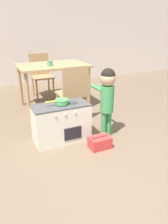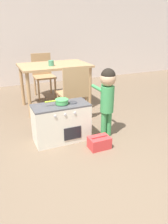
{
  "view_description": "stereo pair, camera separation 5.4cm",
  "coord_description": "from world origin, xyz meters",
  "px_view_note": "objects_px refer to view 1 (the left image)",
  "views": [
    {
      "loc": [
        -0.92,
        -1.37,
        1.42
      ],
      "look_at": [
        0.17,
        0.97,
        0.37
      ],
      "focal_mm": 35.0,
      "sensor_mm": 36.0,
      "label": 1
    },
    {
      "loc": [
        -0.87,
        -1.4,
        1.42
      ],
      "look_at": [
        0.17,
        0.97,
        0.37
      ],
      "focal_mm": 35.0,
      "sensor_mm": 36.0,
      "label": 2
    }
  ],
  "objects_px": {
    "child_figure": "(107,92)",
    "dining_table": "(53,70)",
    "play_kitchen": "(61,123)",
    "dining_chair_near": "(73,92)",
    "dining_chair_far": "(41,74)",
    "toy_pot": "(62,101)",
    "cup_on_table": "(50,63)",
    "toy_basket": "(100,142)"
  },
  "relations": [
    {
      "from": "dining_table",
      "to": "dining_chair_near",
      "type": "relative_size",
      "value": 1.36
    },
    {
      "from": "dining_chair_far",
      "to": "toy_pot",
      "type": "bearing_deg",
      "value": 82.54
    },
    {
      "from": "toy_pot",
      "to": "toy_basket",
      "type": "height_order",
      "value": "toy_pot"
    },
    {
      "from": "child_figure",
      "to": "toy_basket",
      "type": "height_order",
      "value": "child_figure"
    },
    {
      "from": "child_figure",
      "to": "toy_basket",
      "type": "distance_m",
      "value": 0.64
    },
    {
      "from": "dining_chair_near",
      "to": "child_figure",
      "type": "bearing_deg",
      "value": -73.3
    },
    {
      "from": "play_kitchen",
      "to": "dining_chair_near",
      "type": "distance_m",
      "value": 0.68
    },
    {
      "from": "play_kitchen",
      "to": "dining_chair_near",
      "type": "relative_size",
      "value": 0.82
    },
    {
      "from": "toy_pot",
      "to": "toy_basket",
      "type": "distance_m",
      "value": 0.69
    },
    {
      "from": "toy_pot",
      "to": "dining_table",
      "type": "xyz_separation_m",
      "value": [
        0.28,
        1.22,
        0.13
      ]
    },
    {
      "from": "toy_pot",
      "to": "dining_chair_near",
      "type": "relative_size",
      "value": 0.34
    },
    {
      "from": "dining_table",
      "to": "cup_on_table",
      "type": "bearing_deg",
      "value": -124.22
    },
    {
      "from": "dining_table",
      "to": "child_figure",
      "type": "bearing_deg",
      "value": -78.48
    },
    {
      "from": "dining_table",
      "to": "toy_basket",
      "type": "bearing_deg",
      "value": -88.04
    },
    {
      "from": "dining_table",
      "to": "dining_chair_far",
      "type": "relative_size",
      "value": 1.36
    },
    {
      "from": "dining_table",
      "to": "dining_chair_near",
      "type": "height_order",
      "value": "dining_chair_near"
    },
    {
      "from": "toy_basket",
      "to": "cup_on_table",
      "type": "height_order",
      "value": "cup_on_table"
    },
    {
      "from": "child_figure",
      "to": "dining_table",
      "type": "xyz_separation_m",
      "value": [
        -0.28,
        1.36,
        0.05
      ]
    },
    {
      "from": "play_kitchen",
      "to": "dining_chair_far",
      "type": "bearing_deg",
      "value": 82.14
    },
    {
      "from": "child_figure",
      "to": "dining_chair_near",
      "type": "relative_size",
      "value": 1.07
    },
    {
      "from": "toy_basket",
      "to": "child_figure",
      "type": "bearing_deg",
      "value": 47.22
    },
    {
      "from": "dining_chair_far",
      "to": "child_figure",
      "type": "bearing_deg",
      "value": 98.25
    },
    {
      "from": "play_kitchen",
      "to": "dining_chair_far",
      "type": "height_order",
      "value": "dining_chair_far"
    },
    {
      "from": "toy_pot",
      "to": "play_kitchen",
      "type": "bearing_deg",
      "value": -178.0
    },
    {
      "from": "toy_pot",
      "to": "dining_chair_far",
      "type": "bearing_deg",
      "value": 82.54
    },
    {
      "from": "toy_basket",
      "to": "dining_chair_near",
      "type": "bearing_deg",
      "value": 88.5
    },
    {
      "from": "child_figure",
      "to": "toy_pot",
      "type": "bearing_deg",
      "value": 165.91
    },
    {
      "from": "play_kitchen",
      "to": "cup_on_table",
      "type": "xyz_separation_m",
      "value": [
        0.21,
        1.1,
        0.57
      ]
    },
    {
      "from": "dining_table",
      "to": "dining_chair_near",
      "type": "distance_m",
      "value": 0.73
    },
    {
      "from": "child_figure",
      "to": "dining_table",
      "type": "bearing_deg",
      "value": 101.52
    },
    {
      "from": "child_figure",
      "to": "cup_on_table",
      "type": "distance_m",
      "value": 1.3
    },
    {
      "from": "toy_basket",
      "to": "play_kitchen",
      "type": "bearing_deg",
      "value": 132.71
    },
    {
      "from": "toy_pot",
      "to": "toy_basket",
      "type": "bearing_deg",
      "value": -48.47
    },
    {
      "from": "play_kitchen",
      "to": "dining_chair_near",
      "type": "xyz_separation_m",
      "value": [
        0.38,
        0.52,
        0.22
      ]
    },
    {
      "from": "toy_pot",
      "to": "child_figure",
      "type": "height_order",
      "value": "child_figure"
    },
    {
      "from": "child_figure",
      "to": "play_kitchen",
      "type": "bearing_deg",
      "value": 166.28
    },
    {
      "from": "play_kitchen",
      "to": "dining_chair_far",
      "type": "relative_size",
      "value": 0.82
    },
    {
      "from": "toy_pot",
      "to": "dining_chair_far",
      "type": "relative_size",
      "value": 0.34
    },
    {
      "from": "toy_pot",
      "to": "dining_chair_near",
      "type": "bearing_deg",
      "value": 55.35
    },
    {
      "from": "child_figure",
      "to": "cup_on_table",
      "type": "bearing_deg",
      "value": 106.45
    },
    {
      "from": "toy_basket",
      "to": "cup_on_table",
      "type": "bearing_deg",
      "value": 95.49
    },
    {
      "from": "toy_pot",
      "to": "dining_chair_far",
      "type": "height_order",
      "value": "dining_chair_far"
    }
  ]
}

